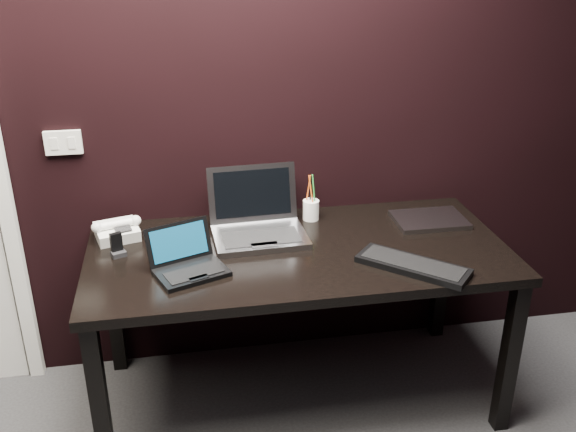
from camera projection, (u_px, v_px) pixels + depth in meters
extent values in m
plane|color=black|center=(211.00, 93.00, 2.69)|extent=(4.00, 0.00, 4.00)
cube|color=silver|center=(63.00, 143.00, 2.65)|extent=(0.15, 0.02, 0.10)
cube|color=silver|center=(54.00, 144.00, 2.64)|extent=(0.03, 0.01, 0.05)
cube|color=silver|center=(72.00, 143.00, 2.65)|extent=(0.03, 0.01, 0.05)
cube|color=black|center=(299.00, 253.00, 2.61)|extent=(1.70, 0.80, 0.04)
cube|color=black|center=(100.00, 405.00, 2.32)|extent=(0.06, 0.06, 0.70)
cube|color=black|center=(509.00, 358.00, 2.58)|extent=(0.06, 0.06, 0.70)
cube|color=black|center=(113.00, 304.00, 2.95)|extent=(0.06, 0.06, 0.70)
cube|color=black|center=(441.00, 274.00, 3.21)|extent=(0.06, 0.06, 0.70)
cube|color=black|center=(192.00, 273.00, 2.40)|extent=(0.30, 0.26, 0.02)
cube|color=black|center=(194.00, 273.00, 2.38)|extent=(0.23, 0.17, 0.00)
cube|color=black|center=(199.00, 278.00, 2.35)|extent=(0.08, 0.05, 0.00)
cube|color=black|center=(179.00, 242.00, 2.46)|extent=(0.26, 0.14, 0.15)
cube|color=#0A3550|center=(179.00, 242.00, 2.45)|extent=(0.22, 0.12, 0.12)
cube|color=#98999E|center=(260.00, 237.00, 2.67)|extent=(0.39, 0.29, 0.03)
cube|color=black|center=(261.00, 237.00, 2.64)|extent=(0.32, 0.17, 0.00)
cube|color=#95959A|center=(265.00, 245.00, 2.57)|extent=(0.11, 0.05, 0.00)
cube|color=gray|center=(252.00, 193.00, 2.77)|extent=(0.39, 0.09, 0.24)
cube|color=black|center=(253.00, 193.00, 2.76)|extent=(0.33, 0.07, 0.19)
cube|color=black|center=(413.00, 266.00, 2.45)|extent=(0.41, 0.39, 0.02)
cube|color=black|center=(413.00, 262.00, 2.44)|extent=(0.37, 0.35, 0.00)
cube|color=#95959A|center=(429.00, 220.00, 2.84)|extent=(0.31, 0.23, 0.02)
cube|color=silver|center=(117.00, 232.00, 2.68)|extent=(0.20, 0.19, 0.07)
cylinder|color=white|center=(116.00, 224.00, 2.65)|extent=(0.16, 0.07, 0.03)
sphere|color=silver|center=(97.00, 228.00, 2.62)|extent=(0.06, 0.06, 0.05)
sphere|color=white|center=(136.00, 221.00, 2.69)|extent=(0.06, 0.06, 0.05)
cube|color=black|center=(123.00, 229.00, 2.64)|extent=(0.08, 0.06, 0.01)
cube|color=black|center=(116.00, 244.00, 2.54)|extent=(0.05, 0.04, 0.10)
cube|color=black|center=(119.00, 254.00, 2.54)|extent=(0.07, 0.06, 0.02)
cylinder|color=white|center=(311.00, 210.00, 2.85)|extent=(0.09, 0.09, 0.09)
cylinder|color=#E95515|center=(308.00, 189.00, 2.81)|extent=(0.02, 0.02, 0.13)
cylinder|color=green|center=(314.00, 189.00, 2.81)|extent=(0.02, 0.02, 0.13)
cylinder|color=black|center=(311.00, 188.00, 2.82)|extent=(0.01, 0.01, 0.13)
cylinder|color=#D05013|center=(311.00, 190.00, 2.80)|extent=(0.02, 0.03, 0.13)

